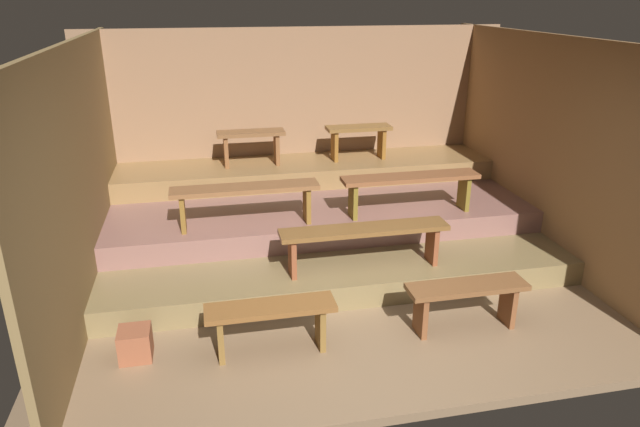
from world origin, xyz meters
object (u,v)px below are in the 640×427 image
(bench_floor_right, at_px, (466,295))
(bench_middle_left, at_px, (245,194))
(bench_upper_right, at_px, (358,135))
(bench_floor_left, at_px, (271,317))
(wooden_crate_floor, at_px, (135,344))
(bench_middle_right, at_px, (410,183))
(bench_lower_center, at_px, (364,235))
(bench_upper_left, at_px, (251,141))

(bench_floor_right, relative_size, bench_middle_left, 0.70)
(bench_upper_right, bearing_deg, bench_floor_right, -86.92)
(bench_floor_left, xyz_separation_m, bench_middle_left, (-0.04, 1.63, 0.53))
(bench_upper_right, bearing_deg, wooden_crate_floor, -132.89)
(bench_middle_right, relative_size, wooden_crate_floor, 5.92)
(bench_upper_right, distance_m, wooden_crate_floor, 4.10)
(bench_floor_right, relative_size, bench_lower_center, 0.64)
(bench_middle_right, bearing_deg, bench_floor_left, -137.82)
(bench_floor_left, height_order, bench_upper_left, bench_upper_left)
(bench_middle_left, bearing_deg, bench_lower_center, -34.75)
(bench_floor_right, distance_m, bench_middle_right, 1.72)
(bench_middle_left, relative_size, bench_middle_right, 1.00)
(bench_floor_left, relative_size, bench_floor_right, 1.00)
(bench_middle_right, xyz_separation_m, bench_upper_right, (-0.21, 1.44, 0.22))
(bench_floor_right, xyz_separation_m, wooden_crate_floor, (-2.88, 0.15, -0.21))
(bench_lower_center, bearing_deg, bench_upper_left, 111.99)
(bench_floor_left, relative_size, bench_middle_right, 0.70)
(bench_floor_left, distance_m, wooden_crate_floor, 1.15)
(bench_floor_right, height_order, bench_upper_right, bench_upper_right)
(bench_middle_right, bearing_deg, wooden_crate_floor, -153.10)
(bench_lower_center, xyz_separation_m, bench_middle_right, (0.75, 0.76, 0.25))
(bench_middle_left, relative_size, bench_upper_right, 1.82)
(bench_lower_center, bearing_deg, bench_floor_right, -51.05)
(bench_lower_center, height_order, bench_upper_right, bench_upper_right)
(wooden_crate_floor, bearing_deg, bench_floor_right, -2.97)
(bench_lower_center, xyz_separation_m, bench_upper_right, (0.54, 2.20, 0.47))
(wooden_crate_floor, bearing_deg, bench_upper_right, 47.11)
(wooden_crate_floor, bearing_deg, bench_middle_left, 53.98)
(bench_upper_right, xyz_separation_m, wooden_crate_floor, (-2.71, -2.92, -0.95))
(bench_floor_left, distance_m, bench_upper_left, 3.16)
(bench_middle_right, bearing_deg, bench_upper_right, 98.25)
(bench_middle_right, xyz_separation_m, wooden_crate_floor, (-2.92, -1.48, -0.73))
(bench_middle_left, height_order, wooden_crate_floor, bench_middle_left)
(bench_upper_left, bearing_deg, bench_upper_right, 0.00)
(bench_floor_right, relative_size, wooden_crate_floor, 4.12)
(bench_middle_left, distance_m, bench_upper_right, 2.19)
(bench_floor_right, xyz_separation_m, bench_middle_left, (-1.80, 1.63, 0.53))
(bench_middle_right, relative_size, bench_upper_right, 1.82)
(bench_upper_right, height_order, wooden_crate_floor, bench_upper_right)
(bench_floor_right, height_order, bench_lower_center, bench_lower_center)
(bench_middle_left, bearing_deg, bench_upper_right, 41.33)
(bench_floor_left, bearing_deg, bench_upper_right, 62.59)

